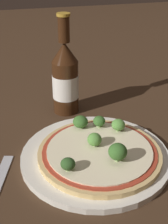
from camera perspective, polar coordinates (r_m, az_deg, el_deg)
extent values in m
plane|color=#3D2819|center=(0.60, 2.05, -8.51)|extent=(3.00, 3.00, 0.00)
cylinder|color=silver|center=(0.59, 2.52, -8.26)|extent=(0.28, 0.28, 0.01)
cylinder|color=tan|center=(0.58, 2.84, -7.54)|extent=(0.23, 0.23, 0.01)
cylinder|color=#A83823|center=(0.58, 2.86, -7.09)|extent=(0.21, 0.21, 0.00)
cylinder|color=beige|center=(0.58, 2.86, -6.99)|extent=(0.20, 0.20, 0.00)
cylinder|color=#89A866|center=(0.64, -0.65, -2.54)|extent=(0.01, 0.01, 0.01)
ellipsoid|color=#386628|center=(0.64, -0.66, -1.78)|extent=(0.03, 0.03, 0.02)
cylinder|color=#89A866|center=(0.59, 1.93, -5.85)|extent=(0.01, 0.01, 0.01)
ellipsoid|color=#568E3D|center=(0.58, 1.95, -5.03)|extent=(0.03, 0.03, 0.02)
cylinder|color=#89A866|center=(0.63, 6.24, -3.12)|extent=(0.01, 0.01, 0.01)
ellipsoid|color=#568E3D|center=(0.63, 6.29, -2.32)|extent=(0.03, 0.03, 0.02)
cylinder|color=#89A866|center=(0.55, 6.10, -8.39)|extent=(0.01, 0.01, 0.01)
ellipsoid|color=#386628|center=(0.54, 6.18, -7.21)|extent=(0.03, 0.03, 0.03)
cylinder|color=#89A866|center=(0.64, 2.78, -2.43)|extent=(0.01, 0.01, 0.01)
ellipsoid|color=#386628|center=(0.64, 2.80, -1.66)|extent=(0.02, 0.02, 0.02)
cylinder|color=#89A866|center=(0.53, -2.93, -10.25)|extent=(0.01, 0.01, 0.01)
ellipsoid|color=#2D5123|center=(0.52, -2.95, -9.45)|extent=(0.03, 0.03, 0.02)
cylinder|color=#381E0F|center=(0.73, -3.38, 4.58)|extent=(0.06, 0.06, 0.12)
cylinder|color=silver|center=(0.73, -3.39, 4.76)|extent=(0.06, 0.06, 0.06)
cone|color=#381E0F|center=(0.70, -3.59, 10.89)|extent=(0.06, 0.06, 0.04)
cylinder|color=#381E0F|center=(0.69, -3.72, 14.86)|extent=(0.03, 0.03, 0.06)
cylinder|color=#B7892D|center=(0.68, -3.80, 17.36)|extent=(0.03, 0.03, 0.01)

